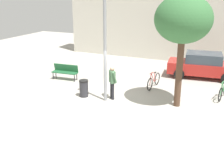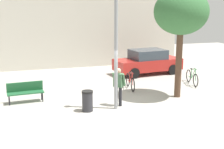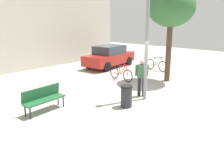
{
  "view_description": "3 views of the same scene",
  "coord_description": "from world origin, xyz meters",
  "px_view_note": "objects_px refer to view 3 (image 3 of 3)",
  "views": [
    {
      "loc": [
        5.14,
        -11.47,
        5.14
      ],
      "look_at": [
        -0.52,
        1.37,
        0.78
      ],
      "focal_mm": 43.08,
      "sensor_mm": 36.0,
      "label": 1
    },
    {
      "loc": [
        -3.92,
        -12.37,
        4.37
      ],
      "look_at": [
        0.12,
        0.93,
        1.18
      ],
      "focal_mm": 49.81,
      "sensor_mm": 36.0,
      "label": 2
    },
    {
      "loc": [
        -7.74,
        -5.47,
        3.32
      ],
      "look_at": [
        -0.17,
        1.48,
        0.79
      ],
      "focal_mm": 35.51,
      "sensor_mm": 36.0,
      "label": 3
    }
  ],
  "objects_px": {
    "park_bench": "(43,97)",
    "bicycle_green": "(156,65)",
    "lamppost": "(147,31)",
    "bicycle_red": "(121,74)",
    "person_by_lamppost": "(142,75)",
    "plaza_tree": "(171,8)",
    "parked_car_red": "(109,56)",
    "trash_bin": "(126,96)"
  },
  "relations": [
    {
      "from": "bicycle_red",
      "to": "person_by_lamppost",
      "type": "bearing_deg",
      "value": -120.85
    },
    {
      "from": "plaza_tree",
      "to": "bicycle_red",
      "type": "bearing_deg",
      "value": 130.22
    },
    {
      "from": "parked_car_red",
      "to": "bicycle_red",
      "type": "bearing_deg",
      "value": -126.91
    },
    {
      "from": "bicycle_red",
      "to": "trash_bin",
      "type": "xyz_separation_m",
      "value": [
        -2.89,
        -2.72,
        0.06
      ]
    },
    {
      "from": "park_bench",
      "to": "bicycle_red",
      "type": "distance_m",
      "value": 5.36
    },
    {
      "from": "lamppost",
      "to": "person_by_lamppost",
      "type": "bearing_deg",
      "value": 56.83
    },
    {
      "from": "person_by_lamppost",
      "to": "park_bench",
      "type": "height_order",
      "value": "person_by_lamppost"
    },
    {
      "from": "lamppost",
      "to": "park_bench",
      "type": "relative_size",
      "value": 3.16
    },
    {
      "from": "park_bench",
      "to": "trash_bin",
      "type": "relative_size",
      "value": 1.88
    },
    {
      "from": "person_by_lamppost",
      "to": "plaza_tree",
      "type": "height_order",
      "value": "plaza_tree"
    },
    {
      "from": "parked_car_red",
      "to": "trash_bin",
      "type": "xyz_separation_m",
      "value": [
        -5.17,
        -5.76,
        -0.34
      ]
    },
    {
      "from": "park_bench",
      "to": "parked_car_red",
      "type": "xyz_separation_m",
      "value": [
        7.59,
        3.75,
        0.23
      ]
    },
    {
      "from": "trash_bin",
      "to": "plaza_tree",
      "type": "bearing_deg",
      "value": 9.3
    },
    {
      "from": "park_bench",
      "to": "parked_car_red",
      "type": "distance_m",
      "value": 8.47
    },
    {
      "from": "trash_bin",
      "to": "park_bench",
      "type": "bearing_deg",
      "value": 140.33
    },
    {
      "from": "park_bench",
      "to": "parked_car_red",
      "type": "relative_size",
      "value": 0.37
    },
    {
      "from": "lamppost",
      "to": "bicycle_red",
      "type": "relative_size",
      "value": 2.85
    },
    {
      "from": "parked_car_red",
      "to": "lamppost",
      "type": "bearing_deg",
      "value": -124.26
    },
    {
      "from": "lamppost",
      "to": "bicycle_red",
      "type": "height_order",
      "value": "lamppost"
    },
    {
      "from": "bicycle_red",
      "to": "bicycle_green",
      "type": "relative_size",
      "value": 1.01
    },
    {
      "from": "lamppost",
      "to": "park_bench",
      "type": "xyz_separation_m",
      "value": [
        -3.64,
        2.04,
        -2.33
      ]
    },
    {
      "from": "park_bench",
      "to": "plaza_tree",
      "type": "xyz_separation_m",
      "value": [
        6.98,
        -1.26,
        3.41
      ]
    },
    {
      "from": "lamppost",
      "to": "bicycle_green",
      "type": "xyz_separation_m",
      "value": [
        5.26,
        2.66,
        -2.5
      ]
    },
    {
      "from": "plaza_tree",
      "to": "parked_car_red",
      "type": "relative_size",
      "value": 1.16
    },
    {
      "from": "park_bench",
      "to": "trash_bin",
      "type": "distance_m",
      "value": 3.14
    },
    {
      "from": "lamppost",
      "to": "parked_car_red",
      "type": "distance_m",
      "value": 7.32
    },
    {
      "from": "bicycle_red",
      "to": "trash_bin",
      "type": "bearing_deg",
      "value": -136.7
    },
    {
      "from": "park_bench",
      "to": "bicycle_green",
      "type": "height_order",
      "value": "bicycle_green"
    },
    {
      "from": "park_bench",
      "to": "bicycle_green",
      "type": "relative_size",
      "value": 0.91
    },
    {
      "from": "trash_bin",
      "to": "person_by_lamppost",
      "type": "bearing_deg",
      "value": 11.85
    },
    {
      "from": "person_by_lamppost",
      "to": "bicycle_green",
      "type": "xyz_separation_m",
      "value": [
        5.04,
        2.32,
        -0.58
      ]
    },
    {
      "from": "bicycle_green",
      "to": "park_bench",
      "type": "bearing_deg",
      "value": -176.02
    },
    {
      "from": "lamppost",
      "to": "trash_bin",
      "type": "xyz_separation_m",
      "value": [
        -1.22,
        0.04,
        -2.44
      ]
    },
    {
      "from": "bicycle_green",
      "to": "parked_car_red",
      "type": "distance_m",
      "value": 3.42
    },
    {
      "from": "trash_bin",
      "to": "bicycle_red",
      "type": "bearing_deg",
      "value": 43.3
    },
    {
      "from": "plaza_tree",
      "to": "bicycle_red",
      "type": "height_order",
      "value": "plaza_tree"
    },
    {
      "from": "person_by_lamppost",
      "to": "plaza_tree",
      "type": "distance_m",
      "value": 4.34
    },
    {
      "from": "lamppost",
      "to": "parked_car_red",
      "type": "relative_size",
      "value": 1.18
    },
    {
      "from": "person_by_lamppost",
      "to": "park_bench",
      "type": "distance_m",
      "value": 4.24
    },
    {
      "from": "lamppost",
      "to": "person_by_lamppost",
      "type": "relative_size",
      "value": 3.08
    },
    {
      "from": "bicycle_red",
      "to": "parked_car_red",
      "type": "height_order",
      "value": "parked_car_red"
    },
    {
      "from": "parked_car_red",
      "to": "bicycle_green",
      "type": "bearing_deg",
      "value": -67.23
    }
  ]
}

